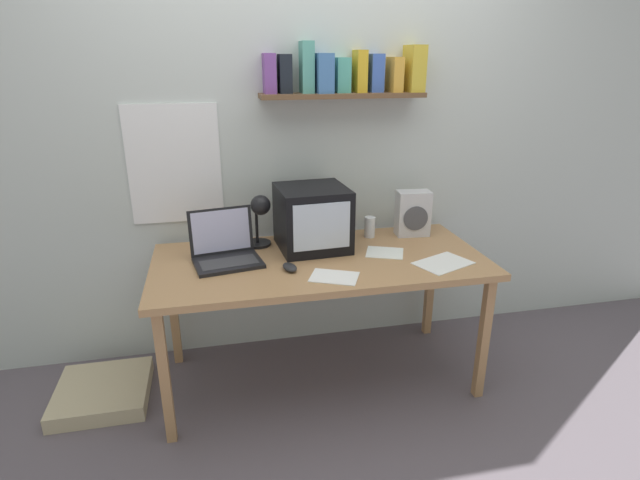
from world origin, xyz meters
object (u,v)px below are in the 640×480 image
object	(u,v)px
laptop	(225,249)
loose_paper_near_laptop	(443,263)
desk_lamp	(260,214)
loose_paper_near_monitor	(385,253)
corner_desk	(320,268)
floor_cushion	(103,392)
computer_mouse	(290,267)
space_heater	(413,213)
crt_monitor	(312,218)
juice_glass	(370,228)
open_notebook	(334,277)

from	to	relation	value
laptop	loose_paper_near_laptop	size ratio (longest dim) A/B	1.13
desk_lamp	loose_paper_near_monitor	bearing A→B (deg)	-37.56
corner_desk	floor_cushion	world-z (taller)	corner_desk
corner_desk	computer_mouse	xyz separation A→B (m)	(-0.18, -0.12, 0.07)
space_heater	loose_paper_near_monitor	size ratio (longest dim) A/B	1.08
crt_monitor	space_heater	distance (m)	0.61
laptop	loose_paper_near_monitor	distance (m)	0.83
juice_glass	space_heater	distance (m)	0.26
corner_desk	open_notebook	distance (m)	0.25
laptop	space_heater	bearing A→B (deg)	-1.00
laptop	open_notebook	distance (m)	0.59
desk_lamp	space_heater	distance (m)	0.88
juice_glass	loose_paper_near_laptop	xyz separation A→B (m)	(0.24, -0.46, -0.05)
loose_paper_near_laptop	floor_cushion	size ratio (longest dim) A/B	0.70
loose_paper_near_monitor	open_notebook	distance (m)	0.41
space_heater	computer_mouse	xyz separation A→B (m)	(-0.77, -0.36, -0.11)
computer_mouse	loose_paper_near_monitor	xyz separation A→B (m)	(0.52, 0.12, -0.01)
laptop	loose_paper_near_laptop	distance (m)	1.10
laptop	desk_lamp	size ratio (longest dim) A/B	1.24
computer_mouse	open_notebook	size ratio (longest dim) A/B	0.44
crt_monitor	loose_paper_near_monitor	distance (m)	0.43
loose_paper_near_laptop	juice_glass	bearing A→B (deg)	117.78
desk_lamp	open_notebook	xyz separation A→B (m)	(0.29, -0.46, -0.19)
crt_monitor	open_notebook	bearing A→B (deg)	-90.90
laptop	loose_paper_near_monitor	bearing A→B (deg)	-15.20
juice_glass	computer_mouse	xyz separation A→B (m)	(-0.52, -0.38, -0.04)
computer_mouse	desk_lamp	bearing A→B (deg)	107.03
space_heater	loose_paper_near_laptop	size ratio (longest dim) A/B	0.80
computer_mouse	floor_cushion	bearing A→B (deg)	169.99
crt_monitor	loose_paper_near_laptop	size ratio (longest dim) A/B	1.19
computer_mouse	floor_cushion	world-z (taller)	computer_mouse
corner_desk	loose_paper_near_monitor	size ratio (longest dim) A/B	7.07
crt_monitor	open_notebook	xyz separation A→B (m)	(0.02, -0.41, -0.16)
crt_monitor	computer_mouse	xyz separation A→B (m)	(-0.17, -0.29, -0.15)
laptop	computer_mouse	distance (m)	0.36
desk_lamp	juice_glass	distance (m)	0.64
laptop	computer_mouse	world-z (taller)	laptop
open_notebook	laptop	bearing A→B (deg)	147.00
juice_glass	open_notebook	bearing A→B (deg)	-123.31
laptop	desk_lamp	distance (m)	0.27
loose_paper_near_monitor	floor_cushion	size ratio (longest dim) A/B	0.52
loose_paper_near_laptop	loose_paper_near_monitor	world-z (taller)	same
corner_desk	open_notebook	size ratio (longest dim) A/B	6.38
loose_paper_near_monitor	crt_monitor	bearing A→B (deg)	154.57
desk_lamp	open_notebook	world-z (taller)	desk_lamp
desk_lamp	laptop	bearing A→B (deg)	-161.37
loose_paper_near_monitor	juice_glass	bearing A→B (deg)	90.55
space_heater	floor_cushion	size ratio (longest dim) A/B	0.56
loose_paper_near_monitor	laptop	bearing A→B (deg)	174.78
loose_paper_near_laptop	floor_cushion	world-z (taller)	loose_paper_near_laptop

